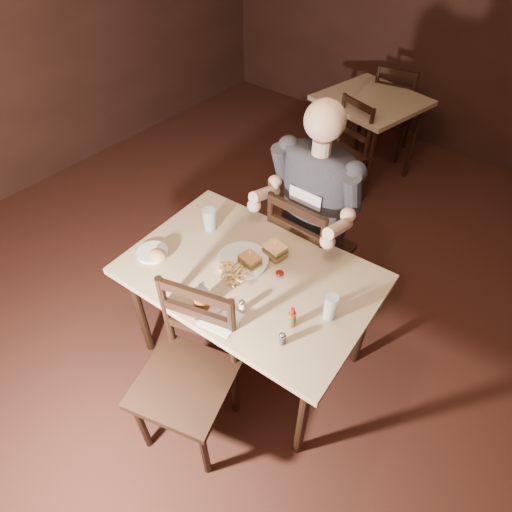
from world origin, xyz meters
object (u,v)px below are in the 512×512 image
Objects in this scene: glass_left at (209,219)px; bg_chair_near at (335,157)px; main_table at (250,281)px; syrup_dispenser at (201,299)px; hot_sauce at (292,317)px; chair_near at (184,383)px; dinner_plate at (243,261)px; bg_table at (371,108)px; side_plate at (152,253)px; diner at (313,188)px; glass_right at (330,307)px; chair_far at (310,250)px; bg_chair_far at (393,110)px.

bg_chair_near is at bearing 93.59° from glass_left.
main_table is 1.83m from bg_chair_near.
hot_sauce is at bearing 20.66° from syrup_dispenser.
chair_near is 3.55× the size of dinner_plate.
glass_left is at bearing -87.32° from bg_table.
diner is at bearing 57.22° from side_plate.
glass_left is at bearing 125.76° from syrup_dispenser.
chair_near is at bearing -125.68° from glass_right.
dinner_plate is at bearing -79.33° from bg_table.
chair_far is 0.65m from dinner_plate.
glass_left reaches higher than hot_sauce.
bg_chair_far is at bearing 100.07° from main_table.
diner is (0.51, -1.18, 0.55)m from bg_chair_near.
chair_far reaches higher than bg_table.
dinner_plate is (0.43, -1.71, 0.33)m from bg_chair_near.
chair_far is 1.05× the size of bg_chair_far.
glass_left is (-0.41, -0.43, -0.16)m from diner.
syrup_dispenser is at bearing -79.85° from bg_table.
syrup_dispenser is 0.48m from side_plate.
diner is 0.57m from dinner_plate.
bg_table is 5.65× the size of side_plate.
chair_far is 5.78× the size of side_plate.
main_table is 0.50m from glass_right.
chair_near is 0.81m from glass_right.
chair_near is at bearing -59.50° from bg_chair_near.
bg_chair_far is at bearing 106.96° from bg_chair_near.
bg_chair_far is 3.22m from syrup_dispenser.
chair_near reaches higher than glass_right.
glass_left is at bearing -69.45° from bg_chair_near.
chair_near reaches higher than glass_left.
main_table is at bearing -22.17° from dinner_plate.
glass_left is 0.89m from glass_right.
glass_right is at bearing 128.23° from chair_far.
bg_table is 0.60m from bg_chair_near.
bg_chair_near is 2.11m from hot_sauce.
bg_table is 0.95× the size of diner.
hot_sauce is at bearing 95.03° from bg_chair_far.
chair_far is at bearing 90.00° from diner.
glass_left is at bearing -133.54° from diner.
side_plate reaches higher than bg_table.
dinner_plate is (-0.13, 0.61, 0.29)m from chair_near.
glass_right reaches higher than main_table.
chair_far is at bearing 89.79° from main_table.
glass_right is 0.61m from syrup_dispenser.
syrup_dispenser is (0.47, -2.61, 0.14)m from bg_table.
side_plate is at bearing -73.03° from bg_chair_near.
dinner_plate reaches higher than main_table.
glass_left is at bearing 163.10° from main_table.
chair_near is at bearing 92.11° from chair_far.
hot_sauce is (0.37, -0.69, -0.17)m from diner.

